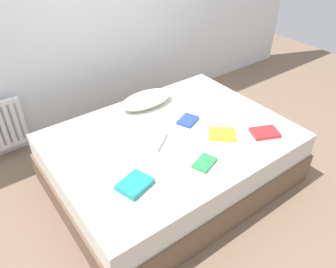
% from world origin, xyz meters
% --- Properties ---
extents(ground_plane, '(8.00, 8.00, 0.00)m').
position_xyz_m(ground_plane, '(0.00, 0.00, 0.00)').
color(ground_plane, '#7F6651').
extents(bed, '(2.00, 1.50, 0.50)m').
position_xyz_m(bed, '(0.00, 0.00, 0.25)').
color(bed, brown).
rests_on(bed, ground).
extents(radiator, '(0.41, 0.04, 0.50)m').
position_xyz_m(radiator, '(-1.09, 1.20, 0.37)').
color(radiator, white).
rests_on(radiator, ground).
extents(pillow, '(0.52, 0.26, 0.13)m').
position_xyz_m(pillow, '(0.10, 0.53, 0.56)').
color(pillow, white).
rests_on(pillow, bed).
extents(textbook_teal, '(0.26, 0.23, 0.04)m').
position_xyz_m(textbook_teal, '(-0.57, -0.33, 0.52)').
color(textbook_teal, teal).
rests_on(textbook_teal, bed).
extents(textbook_yellow, '(0.27, 0.27, 0.03)m').
position_xyz_m(textbook_yellow, '(0.33, -0.26, 0.52)').
color(textbook_yellow, yellow).
rests_on(textbook_yellow, bed).
extents(textbook_blue, '(0.22, 0.20, 0.03)m').
position_xyz_m(textbook_blue, '(0.24, 0.07, 0.51)').
color(textbook_blue, '#2847B7').
rests_on(textbook_blue, bed).
extents(textbook_red, '(0.27, 0.24, 0.03)m').
position_xyz_m(textbook_red, '(0.64, -0.46, 0.51)').
color(textbook_red, red).
rests_on(textbook_red, bed).
extents(textbook_white, '(0.31, 0.29, 0.03)m').
position_xyz_m(textbook_white, '(-0.19, 0.02, 0.52)').
color(textbook_white, white).
rests_on(textbook_white, bed).
extents(textbook_green, '(0.21, 0.18, 0.02)m').
position_xyz_m(textbook_green, '(-0.03, -0.44, 0.51)').
color(textbook_green, green).
rests_on(textbook_green, bed).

